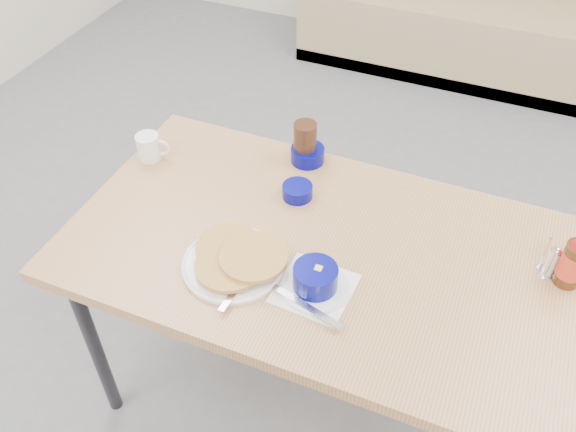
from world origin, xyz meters
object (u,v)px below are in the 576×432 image
at_px(coffee_mug, 150,147).
at_px(syrup_bottle, 574,262).
at_px(creamer_bowl, 308,155).
at_px(amber_tumbler, 305,142).
at_px(condiment_caddy, 560,262).
at_px(grits_setting, 315,281).
at_px(dining_table, 318,260).
at_px(booth_bench, 464,12).
at_px(pancake_plate, 235,260).
at_px(butter_bowl, 297,191).

bearing_deg(coffee_mug, syrup_bottle, -1.52).
distance_m(creamer_bowl, amber_tumbler, 0.05).
bearing_deg(condiment_caddy, grits_setting, -176.33).
bearing_deg(dining_table, coffee_mug, 165.91).
xyz_separation_m(booth_bench, syrup_bottle, (0.64, -2.41, 0.49)).
bearing_deg(condiment_caddy, pancake_plate, 176.72).
height_order(booth_bench, butter_bowl, booth_bench).
relative_size(dining_table, condiment_caddy, 12.84).
height_order(grits_setting, syrup_bottle, syrup_bottle).
height_order(coffee_mug, amber_tumbler, amber_tumbler).
distance_m(amber_tumbler, condiment_caddy, 0.81).
relative_size(grits_setting, creamer_bowl, 1.95).
bearing_deg(dining_table, syrup_bottle, 11.14).
distance_m(butter_bowl, condiment_caddy, 0.75).
bearing_deg(pancake_plate, amber_tumbler, 89.63).
bearing_deg(pancake_plate, booth_bench, 86.20).
xyz_separation_m(coffee_mug, creamer_bowl, (0.47, 0.18, -0.02)).
distance_m(dining_table, grits_setting, 0.19).
relative_size(booth_bench, grits_setting, 9.03).
bearing_deg(amber_tumbler, condiment_caddy, -13.50).
xyz_separation_m(booth_bench, dining_table, (0.00, -2.53, 0.35)).
height_order(coffee_mug, creamer_bowl, coffee_mug).
relative_size(grits_setting, condiment_caddy, 1.93).
bearing_deg(condiment_caddy, syrup_bottle, -68.25).
bearing_deg(creamer_bowl, coffee_mug, -159.06).
bearing_deg(syrup_bottle, butter_bowl, 176.99).
bearing_deg(condiment_caddy, booth_bench, 80.14).
bearing_deg(booth_bench, amber_tumbler, -94.57).
bearing_deg(creamer_bowl, grits_setting, -66.64).
bearing_deg(butter_bowl, booth_bench, 86.85).
xyz_separation_m(coffee_mug, grits_setting, (0.68, -0.31, -0.01)).
relative_size(pancake_plate, condiment_caddy, 2.74).
bearing_deg(condiment_caddy, dining_table, 169.41).
distance_m(pancake_plate, coffee_mug, 0.56).
bearing_deg(grits_setting, butter_bowl, 119.13).
relative_size(pancake_plate, syrup_bottle, 1.69).
height_order(booth_bench, coffee_mug, booth_bench).
bearing_deg(creamer_bowl, booth_bench, 85.68).
bearing_deg(condiment_caddy, amber_tumbler, 142.17).
distance_m(dining_table, creamer_bowl, 0.39).
relative_size(booth_bench, butter_bowl, 20.83).
height_order(booth_bench, pancake_plate, booth_bench).
xyz_separation_m(coffee_mug, butter_bowl, (0.51, 0.01, -0.02)).
bearing_deg(amber_tumbler, butter_bowl, -75.53).
bearing_deg(butter_bowl, condiment_caddy, -1.24).
bearing_deg(booth_bench, condiment_caddy, -75.54).
relative_size(dining_table, butter_bowl, 15.35).
bearing_deg(syrup_bottle, pancake_plate, -161.06).
distance_m(pancake_plate, amber_tumbler, 0.50).
height_order(condiment_caddy, syrup_bottle, syrup_bottle).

